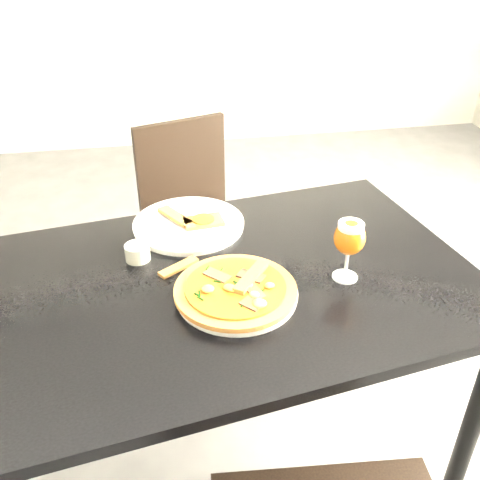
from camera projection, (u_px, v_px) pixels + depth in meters
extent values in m
cube|color=black|center=(236.00, 282.00, 1.34)|extent=(1.30, 0.97, 0.03)
cylinder|color=black|center=(470.00, 430.00, 1.41)|extent=(0.05, 0.05, 0.72)
cylinder|color=black|center=(39.00, 351.00, 1.67)|extent=(0.05, 0.05, 0.72)
cylinder|color=black|center=(347.00, 285.00, 1.96)|extent=(0.05, 0.05, 0.72)
cube|color=black|center=(202.00, 238.00, 2.13)|extent=(0.49, 0.49, 0.04)
cylinder|color=black|center=(184.00, 315.00, 2.06)|extent=(0.03, 0.03, 0.40)
cylinder|color=black|center=(256.00, 291.00, 2.19)|extent=(0.03, 0.03, 0.40)
cylinder|color=black|center=(155.00, 273.00, 2.30)|extent=(0.03, 0.03, 0.40)
cylinder|color=black|center=(221.00, 254.00, 2.43)|extent=(0.03, 0.03, 0.40)
cube|color=black|center=(182.00, 168.00, 2.14)|extent=(0.36, 0.14, 0.39)
cylinder|color=white|center=(237.00, 294.00, 1.26)|extent=(0.33, 0.33, 0.02)
cylinder|color=#9C5425|center=(235.00, 290.00, 1.25)|extent=(0.29, 0.29, 0.01)
cylinder|color=red|center=(235.00, 287.00, 1.25)|extent=(0.24, 0.24, 0.01)
cube|color=#502C22|center=(249.00, 284.00, 1.25)|extent=(0.06, 0.03, 0.00)
cube|color=#502C22|center=(232.00, 273.00, 1.29)|extent=(0.03, 0.06, 0.00)
cube|color=#502C22|center=(205.00, 288.00, 1.24)|extent=(0.06, 0.03, 0.00)
cube|color=#502C22|center=(238.00, 293.00, 1.22)|extent=(0.03, 0.06, 0.00)
ellipsoid|color=#F1CE4E|center=(242.00, 281.00, 1.26)|extent=(0.03, 0.03, 0.01)
ellipsoid|color=#F1CE4E|center=(236.00, 267.00, 1.31)|extent=(0.03, 0.03, 0.01)
ellipsoid|color=#F1CE4E|center=(229.00, 281.00, 1.26)|extent=(0.03, 0.03, 0.01)
ellipsoid|color=#F1CE4E|center=(205.00, 288.00, 1.23)|extent=(0.03, 0.03, 0.01)
ellipsoid|color=#F1CE4E|center=(232.00, 289.00, 1.23)|extent=(0.03, 0.03, 0.01)
ellipsoid|color=#F1CE4E|center=(249.00, 302.00, 1.19)|extent=(0.03, 0.03, 0.01)
ellipsoid|color=#F1CE4E|center=(244.00, 285.00, 1.24)|extent=(0.03, 0.03, 0.01)
cube|color=#11440C|center=(237.00, 282.00, 1.26)|extent=(0.01, 0.02, 0.00)
cube|color=#11440C|center=(230.00, 274.00, 1.29)|extent=(0.01, 0.02, 0.00)
cube|color=#11440C|center=(213.00, 272.00, 1.29)|extent=(0.01, 0.02, 0.00)
cube|color=#11440C|center=(223.00, 283.00, 1.26)|extent=(0.02, 0.01, 0.00)
cube|color=#11440C|center=(209.00, 288.00, 1.24)|extent=(0.02, 0.00, 0.00)
cube|color=#11440C|center=(230.00, 288.00, 1.24)|extent=(0.02, 0.01, 0.00)
cube|color=#11440C|center=(227.00, 297.00, 1.21)|extent=(0.01, 0.02, 0.00)
cube|color=#11440C|center=(237.00, 306.00, 1.18)|extent=(0.01, 0.02, 0.00)
cube|color=#11440C|center=(242.00, 292.00, 1.22)|extent=(0.01, 0.02, 0.00)
cube|color=#11440C|center=(258.00, 294.00, 1.22)|extent=(0.02, 0.02, 0.00)
cube|color=#11440C|center=(242.00, 286.00, 1.25)|extent=(0.02, 0.01, 0.00)
cube|color=#11440C|center=(254.00, 281.00, 1.26)|extent=(0.02, 0.01, 0.00)
cube|color=#11440C|center=(256.00, 271.00, 1.30)|extent=(0.02, 0.01, 0.00)
cube|color=#9C5425|center=(242.00, 273.00, 1.28)|extent=(0.11, 0.12, 0.01)
cylinder|color=white|center=(189.00, 224.00, 1.54)|extent=(0.39, 0.39, 0.02)
cube|color=#9C5425|center=(175.00, 216.00, 1.56)|extent=(0.10, 0.13, 0.01)
cube|color=#9C5425|center=(203.00, 221.00, 1.53)|extent=(0.12, 0.08, 0.01)
cylinder|color=red|center=(203.00, 219.00, 1.53)|extent=(0.06, 0.06, 0.00)
cube|color=#9C5425|center=(179.00, 267.00, 1.37)|extent=(0.11, 0.08, 0.01)
cylinder|color=beige|center=(137.00, 252.00, 1.39)|extent=(0.07, 0.07, 0.04)
cylinder|color=yellow|center=(137.00, 247.00, 1.39)|extent=(0.06, 0.06, 0.01)
cylinder|color=#B9BFC3|center=(345.00, 277.00, 1.33)|extent=(0.06, 0.06, 0.00)
cylinder|color=#B9BFC3|center=(346.00, 265.00, 1.31)|extent=(0.01, 0.01, 0.07)
ellipsoid|color=#A1500F|center=(350.00, 238.00, 1.27)|extent=(0.08, 0.08, 0.09)
cylinder|color=white|center=(351.00, 226.00, 1.26)|extent=(0.06, 0.06, 0.01)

